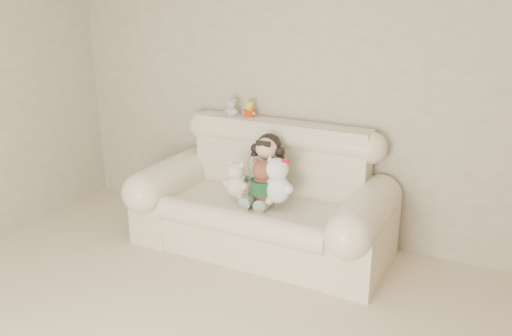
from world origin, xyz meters
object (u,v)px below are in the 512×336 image
object	(u,v)px
white_cat	(278,175)
cream_teddy	(236,176)
seated_child	(267,167)
sofa	(262,192)
brown_teddy	(263,176)

from	to	relation	value
white_cat	cream_teddy	world-z (taller)	white_cat
white_cat	seated_child	bearing A→B (deg)	155.02
seated_child	sofa	bearing A→B (deg)	-93.30
sofa	cream_teddy	xyz separation A→B (m)	(-0.16, -0.14, 0.16)
seated_child	brown_teddy	distance (m)	0.20
brown_teddy	white_cat	distance (m)	0.13
sofa	white_cat	size ratio (longest dim) A/B	4.76
sofa	cream_teddy	world-z (taller)	sofa
seated_child	cream_teddy	xyz separation A→B (m)	(-0.17, -0.22, -0.03)
sofa	white_cat	world-z (taller)	sofa
cream_teddy	sofa	bearing A→B (deg)	45.35
seated_child	cream_teddy	size ratio (longest dim) A/B	1.63
cream_teddy	seated_child	bearing A→B (deg)	56.29
seated_child	white_cat	distance (m)	0.26
sofa	brown_teddy	xyz separation A→B (m)	(0.06, -0.11, 0.18)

